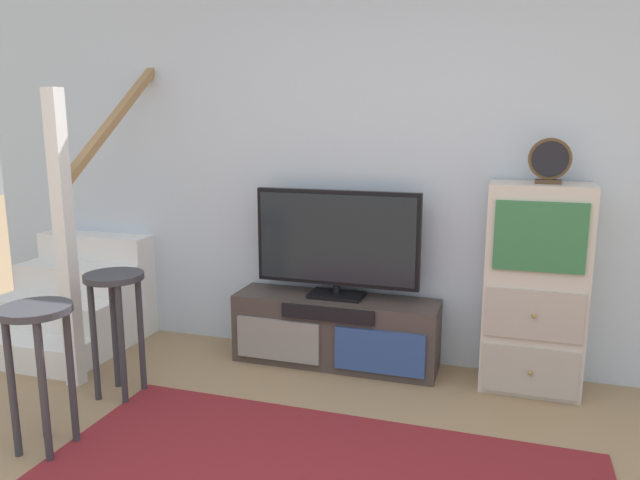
# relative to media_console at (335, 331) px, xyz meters

# --- Properties ---
(back_wall) EXTENTS (6.40, 0.12, 2.70)m
(back_wall) POSITION_rel_media_console_xyz_m (0.30, 0.27, 1.12)
(back_wall) COLOR silver
(back_wall) RESTS_ON ground_plane
(media_console) EXTENTS (1.36, 0.38, 0.46)m
(media_console) POSITION_rel_media_console_xyz_m (0.00, 0.00, 0.00)
(media_console) COLOR #423833
(media_console) RESTS_ON ground_plane
(television) EXTENTS (1.10, 0.22, 0.71)m
(television) POSITION_rel_media_console_xyz_m (0.00, 0.02, 0.61)
(television) COLOR black
(television) RESTS_ON media_console
(side_cabinet) EXTENTS (0.58, 0.38, 1.26)m
(side_cabinet) POSITION_rel_media_console_xyz_m (1.23, 0.01, 0.40)
(side_cabinet) COLOR beige
(side_cabinet) RESTS_ON ground_plane
(desk_clock) EXTENTS (0.24, 0.08, 0.26)m
(desk_clock) POSITION_rel_media_console_xyz_m (1.26, -0.00, 1.16)
(desk_clock) COLOR #4C3823
(desk_clock) RESTS_ON side_cabinet
(staircase) EXTENTS (1.00, 1.36, 2.20)m
(staircase) POSITION_rel_media_console_xyz_m (-1.94, 0.01, 0.14)
(staircase) COLOR white
(staircase) RESTS_ON ground_plane
(bar_stool_near) EXTENTS (0.34, 0.34, 0.74)m
(bar_stool_near) POSITION_rel_media_console_xyz_m (-1.07, -1.47, 0.32)
(bar_stool_near) COLOR #333338
(bar_stool_near) RESTS_ON ground_plane
(bar_stool_far) EXTENTS (0.34, 0.34, 0.75)m
(bar_stool_far) POSITION_rel_media_console_xyz_m (-1.09, -0.84, 0.32)
(bar_stool_far) COLOR #333338
(bar_stool_far) RESTS_ON ground_plane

